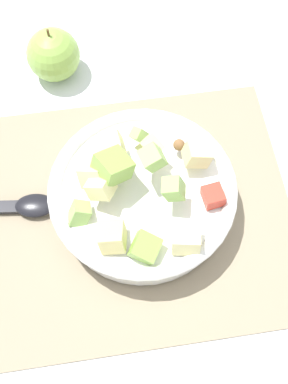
% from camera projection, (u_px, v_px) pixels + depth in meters
% --- Properties ---
extents(ground_plane, '(2.40, 2.40, 0.00)m').
position_uv_depth(ground_plane, '(143.00, 211.00, 0.71)').
color(ground_plane, silver).
extents(placemat, '(0.42, 0.38, 0.01)m').
position_uv_depth(placemat, '(143.00, 211.00, 0.71)').
color(placemat, gray).
rests_on(placemat, ground_plane).
extents(salad_bowl, '(0.25, 0.25, 0.12)m').
position_uv_depth(salad_bowl, '(144.00, 194.00, 0.68)').
color(salad_bowl, white).
rests_on(salad_bowl, placemat).
extents(serving_spoon, '(0.21, 0.05, 0.01)m').
position_uv_depth(serving_spoon, '(5.00, 207.00, 0.70)').
color(serving_spoon, black).
rests_on(serving_spoon, placemat).
extents(whole_apple, '(0.08, 0.08, 0.10)m').
position_uv_depth(whole_apple, '(53.00, 55.00, 0.78)').
color(whole_apple, '#8CB74C').
rests_on(whole_apple, ground_plane).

